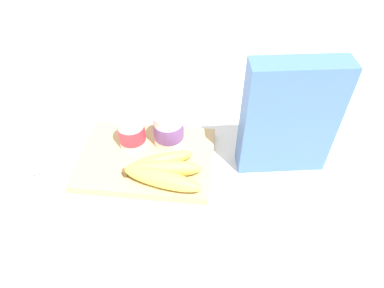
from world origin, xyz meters
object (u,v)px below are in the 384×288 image
cutting_board (146,159)px  yogurt_cup_front (132,132)px  yogurt_cup_back (169,129)px  spoon (46,164)px  banana_bunch (162,171)px  cereal_box (289,119)px

cutting_board → yogurt_cup_front: 0.07m
yogurt_cup_back → spoon: bearing=-163.1°
yogurt_cup_back → spoon: 0.30m
yogurt_cup_front → banana_bunch: bearing=-46.9°
yogurt_cup_front → cutting_board: bearing=-42.7°
cutting_board → yogurt_cup_front: (-0.04, 0.03, 0.05)m
cutting_board → yogurt_cup_front: yogurt_cup_front is taller
cereal_box → spoon: bearing=177.8°
spoon → yogurt_cup_front: bearing=19.3°
cereal_box → banana_bunch: cereal_box is taller
cutting_board → spoon: cutting_board is taller
yogurt_cup_back → banana_bunch: bearing=-89.6°
yogurt_cup_front → yogurt_cup_back: (0.09, 0.02, 0.00)m
cutting_board → spoon: 0.24m
spoon → cutting_board: bearing=8.5°
cutting_board → yogurt_cup_back: (0.05, 0.05, 0.06)m
cereal_box → yogurt_cup_back: 0.27m
cutting_board → banana_bunch: banana_bunch is taller
yogurt_cup_front → yogurt_cup_back: 0.09m
cutting_board → spoon: bearing=-171.5°
cereal_box → banana_bunch: (-0.26, -0.09, -0.10)m
spoon → cereal_box: bearing=7.0°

